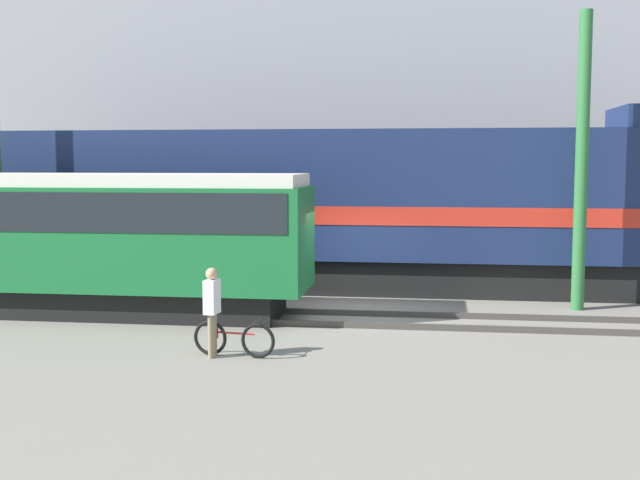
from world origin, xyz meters
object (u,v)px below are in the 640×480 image
at_px(bicycle, 234,339).
at_px(utility_pole_center, 582,162).
at_px(freight_locomotive, 336,207).
at_px(person, 212,303).
at_px(streetcar, 77,234).

bearing_deg(bicycle, utility_pole_center, 39.17).
relative_size(freight_locomotive, utility_pole_center, 2.93).
xyz_separation_m(bicycle, person, (-0.39, -0.10, 0.70)).
height_order(freight_locomotive, streetcar, freight_locomotive).
xyz_separation_m(streetcar, person, (4.42, -3.76, -0.91)).
bearing_deg(freight_locomotive, person, -99.07).
bearing_deg(bicycle, person, -165.70).
distance_m(freight_locomotive, streetcar, 7.42).
height_order(streetcar, utility_pole_center, utility_pole_center).
bearing_deg(freight_locomotive, streetcar, -141.06).
relative_size(streetcar, person, 6.57).
xyz_separation_m(freight_locomotive, streetcar, (-5.76, -4.66, -0.45)).
bearing_deg(utility_pole_center, person, -141.82).
relative_size(freight_locomotive, bicycle, 13.19).
height_order(streetcar, bicycle, streetcar).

